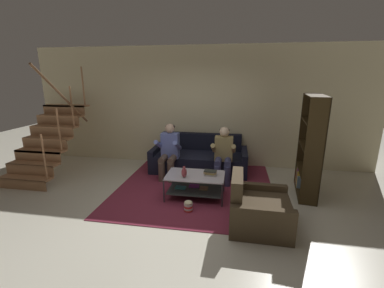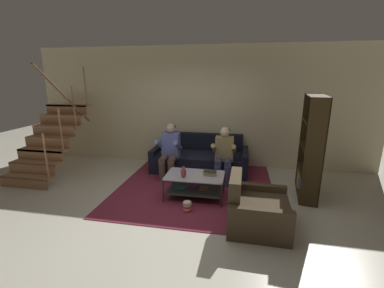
% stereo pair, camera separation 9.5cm
% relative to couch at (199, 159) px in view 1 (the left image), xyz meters
% --- Properties ---
extents(ground, '(16.80, 16.80, 0.00)m').
position_rel_couch_xyz_m(ground, '(-0.12, -1.91, -0.27)').
color(ground, beige).
extents(back_partition, '(8.40, 0.12, 2.90)m').
position_rel_couch_xyz_m(back_partition, '(-0.12, 0.55, 1.18)').
color(back_partition, beige).
rests_on(back_partition, ground).
extents(staircase_run, '(1.09, 1.82, 2.42)m').
position_rel_couch_xyz_m(staircase_run, '(-3.28, -0.83, 0.60)').
color(staircase_run, '#AD7950').
rests_on(staircase_run, ground).
extents(couch, '(2.22, 0.96, 0.83)m').
position_rel_couch_xyz_m(couch, '(0.00, 0.00, 0.00)').
color(couch, black).
rests_on(couch, ground).
extents(person_seated_left, '(0.50, 0.58, 1.19)m').
position_rel_couch_xyz_m(person_seated_left, '(-0.59, -0.56, 0.37)').
color(person_seated_left, brown).
rests_on(person_seated_left, ground).
extents(person_seated_right, '(0.50, 0.58, 1.16)m').
position_rel_couch_xyz_m(person_seated_right, '(0.59, -0.56, 0.36)').
color(person_seated_right, '#3C3E67').
rests_on(person_seated_right, ground).
extents(coffee_table, '(1.06, 0.65, 0.44)m').
position_rel_couch_xyz_m(coffee_table, '(0.12, -1.43, 0.02)').
color(coffee_table, '#B9B2BE').
rests_on(coffee_table, ground).
extents(area_rug, '(3.05, 3.38, 0.01)m').
position_rel_couch_xyz_m(area_rug, '(0.06, -0.84, -0.27)').
color(area_rug, maroon).
rests_on(area_rug, ground).
extents(vase, '(0.10, 0.10, 0.20)m').
position_rel_couch_xyz_m(vase, '(-0.05, -1.58, 0.26)').
color(vase, maroon).
rests_on(vase, coffee_table).
extents(book_stack, '(0.24, 0.18, 0.09)m').
position_rel_couch_xyz_m(book_stack, '(0.40, -1.40, 0.21)').
color(book_stack, silver).
rests_on(book_stack, coffee_table).
extents(bookshelf, '(0.44, 1.09, 1.87)m').
position_rel_couch_xyz_m(bookshelf, '(2.24, -0.85, 0.51)').
color(bookshelf, '#352713').
rests_on(bookshelf, ground).
extents(armchair, '(0.89, 0.94, 0.80)m').
position_rel_couch_xyz_m(armchair, '(1.19, -2.21, -0.01)').
color(armchair, '#423523').
rests_on(armchair, ground).
extents(popcorn_tub, '(0.15, 0.15, 0.18)m').
position_rel_couch_xyz_m(popcorn_tub, '(0.09, -1.97, -0.18)').
color(popcorn_tub, red).
rests_on(popcorn_tub, ground).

